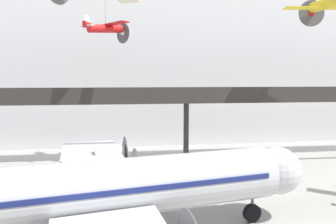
# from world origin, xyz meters

# --- Properties ---
(hangar_back_wall) EXTENTS (140.00, 3.00, 27.70)m
(hangar_back_wall) POSITION_xyz_m (0.00, 33.56, 13.85)
(hangar_back_wall) COLOR silver
(hangar_back_wall) RESTS_ON ground
(mezzanine_walkway) EXTENTS (110.00, 3.20, 9.13)m
(mezzanine_walkway) POSITION_xyz_m (0.00, 24.88, 7.50)
(mezzanine_walkway) COLOR #2D2B28
(mezzanine_walkway) RESTS_ON ground
(airliner_silver_main) EXTENTS (30.45, 34.96, 10.22)m
(airliner_silver_main) POSITION_xyz_m (-10.01, 5.21, 3.54)
(airliner_silver_main) COLOR #B7BABF
(airliner_silver_main) RESTS_ON ground
(suspended_plane_yellow_lowwing) EXTENTS (8.93, 7.30, 5.78)m
(suspended_plane_yellow_lowwing) POSITION_xyz_m (14.27, 19.20, 18.30)
(suspended_plane_yellow_lowwing) COLOR yellow
(suspended_plane_red_highwing) EXTENTS (5.48, 5.74, 7.90)m
(suspended_plane_red_highwing) POSITION_xyz_m (-9.85, 22.56, 15.76)
(suspended_plane_red_highwing) COLOR red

